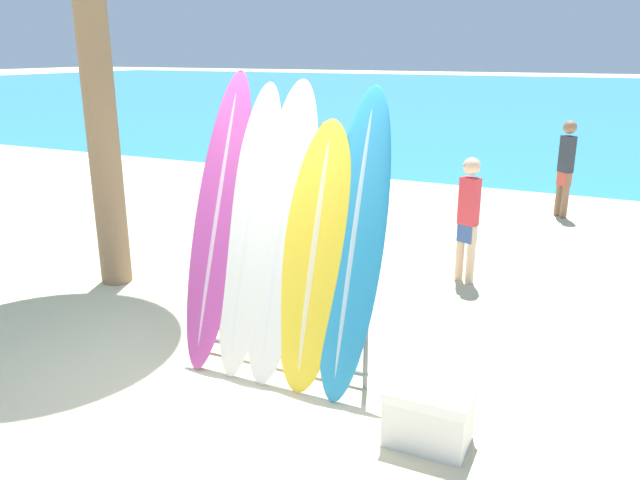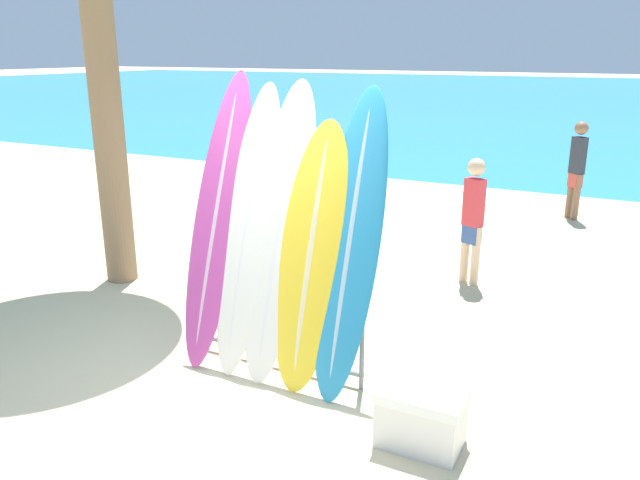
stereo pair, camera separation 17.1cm
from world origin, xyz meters
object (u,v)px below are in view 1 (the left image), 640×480
Objects in this scene: surfboard_slot_0 at (219,219)px; person_near_water at (566,165)px; surfboard_rack at (280,316)px; cooler_box at (428,415)px; surfboard_slot_3 at (315,256)px; surfboard_slot_1 at (250,229)px; surfboard_slot_4 at (354,243)px; person_far_left at (468,215)px; surfboard_slot_2 at (282,231)px; person_mid_beach at (326,166)px.

person_near_water is at bearing 69.89° from surfboard_slot_0.
cooler_box is (1.46, -0.51, -0.28)m from surfboard_rack.
surfboard_slot_3 is at bearing 124.40° from person_near_water.
surfboard_slot_4 is (0.96, 0.01, -0.00)m from surfboard_slot_1.
person_far_left is at bearing 77.19° from surfboard_slot_3.
surfboard_slot_3 is at bearing -170.49° from surfboard_slot_4.
surfboard_slot_0 is at bearing 175.86° from surfboard_slot_3.
surfboard_slot_4 reaches higher than cooler_box.
surfboard_rack is 1.00m from surfboard_slot_0.
surfboard_slot_2 reaches higher than person_mid_beach.
surfboard_slot_2 is 5.11m from person_mid_beach.
surfboard_slot_2 reaches higher than surfboard_slot_1.
cooler_box is at bearing -35.30° from surfboard_slot_4.
surfboard_slot_1 reaches higher than person_mid_beach.
person_near_water is at bearing -93.34° from person_mid_beach.
person_mid_beach is at bearing 113.76° from surfboard_slot_3.
surfboard_slot_1 reaches higher than cooler_box.
surfboard_slot_1 is at bearing -179.63° from surfboard_slot_4.
cooler_box is at bearing -24.78° from surfboard_slot_3.
surfboard_slot_4 is at bearing 177.58° from person_mid_beach.
person_mid_beach is at bearing 107.32° from surfboard_slot_1.
person_near_water is at bearing 75.25° from surfboard_rack.
surfboard_slot_0 is at bearing 116.41° from person_near_water.
person_near_water reaches higher than surfboard_rack.
cooler_box is at bearing -58.60° from person_far_left.
surfboard_slot_2 is 1.01× the size of surfboard_slot_4.
surfboard_slot_0 is 4.26× the size of cooler_box.
person_far_left is at bearing 83.40° from surfboard_slot_4.
surfboard_slot_0 is at bearing 164.12° from person_mid_beach.
surfboard_rack is 5.19m from person_mid_beach.
surfboard_slot_2 is 1.54× the size of person_near_water.
surfboard_slot_4 is 1.53× the size of person_mid_beach.
person_mid_beach is (-1.49, 4.79, -0.35)m from surfboard_slot_1.
surfboard_slot_1 is 3.08m from person_far_left.
person_mid_beach is (-2.13, 4.84, -0.21)m from surfboard_slot_3.
surfboard_slot_2 is 1.89m from cooler_box.
surfboard_rack is 0.67× the size of surfboard_slot_4.
surfboard_slot_4 reaches higher than person_near_water.
surfboard_slot_2 is at bearing 121.47° from person_near_water.
surfboard_rack is at bearing 121.77° from person_near_water.
person_far_left is (0.97, 2.84, 0.32)m from surfboard_rack.
surfboard_slot_0 is at bearing 179.77° from surfboard_slot_2.
surfboard_slot_2 is at bearing 171.03° from person_mid_beach.
surfboard_slot_2 is at bearing 178.81° from surfboard_slot_4.
surfboard_slot_3 is 0.35m from surfboard_slot_4.
person_mid_beach is (-1.81, 4.85, 0.37)m from surfboard_rack.
surfboard_slot_4 is at bearing -1.19° from surfboard_slot_2.
cooler_box is (1.78, -0.57, -1.00)m from surfboard_slot_1.
surfboard_slot_1 is at bearing 119.11° from person_near_water.
person_near_water is 2.69× the size of cooler_box.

